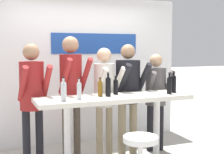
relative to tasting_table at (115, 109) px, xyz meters
name	(u,v)px	position (x,y,z in m)	size (l,w,h in m)	color
back_wall	(82,69)	(0.00, 1.55, 0.43)	(3.71, 0.12, 2.60)	white
tasting_table	(115,109)	(0.00, 0.00, 0.00)	(2.11, 0.62, 1.04)	silver
bar_stool	(140,154)	(0.07, -0.64, -0.44)	(0.44, 0.44, 0.65)	silver
person_far_left	(32,91)	(-1.01, 0.51, 0.22)	(0.44, 0.56, 1.74)	black
person_left	(71,83)	(-0.45, 0.57, 0.30)	(0.44, 0.58, 1.85)	#473D33
person_center_left	(105,90)	(0.05, 0.52, 0.19)	(0.42, 0.54, 1.69)	gray
person_center	(128,87)	(0.45, 0.53, 0.21)	(0.49, 0.59, 1.74)	gray
person_center_right	(156,91)	(0.96, 0.55, 0.12)	(0.43, 0.53, 1.59)	black
wine_bottle_0	(79,90)	(-0.52, -0.08, 0.29)	(0.06, 0.06, 0.27)	#B7BCC1
wine_bottle_1	(108,86)	(-0.09, 0.01, 0.32)	(0.07, 0.07, 0.32)	black
wine_bottle_2	(169,84)	(0.79, -0.10, 0.31)	(0.07, 0.07, 0.30)	black
wine_bottle_3	(64,90)	(-0.73, -0.14, 0.31)	(0.07, 0.07, 0.30)	#B7BCC1
wine_bottle_4	(100,88)	(-0.19, 0.05, 0.29)	(0.06, 0.06, 0.25)	brown
wine_bottle_5	(173,83)	(0.93, 0.00, 0.31)	(0.08, 0.08, 0.31)	black
wine_bottle_6	(116,86)	(0.07, 0.14, 0.29)	(0.07, 0.07, 0.26)	black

